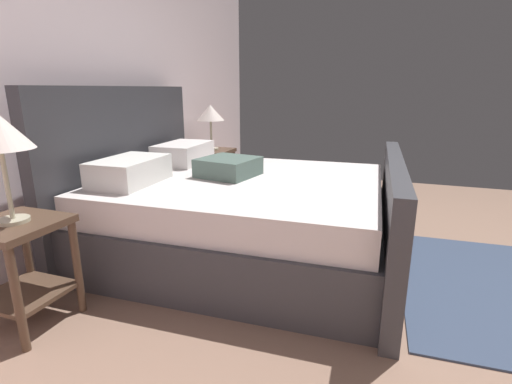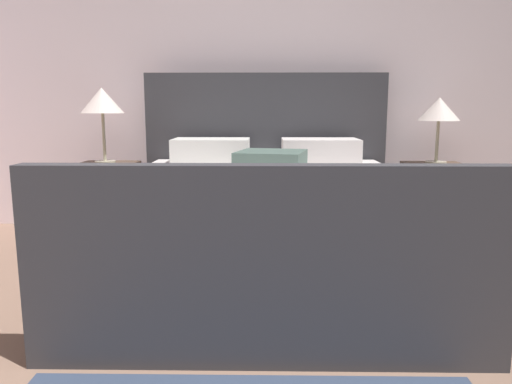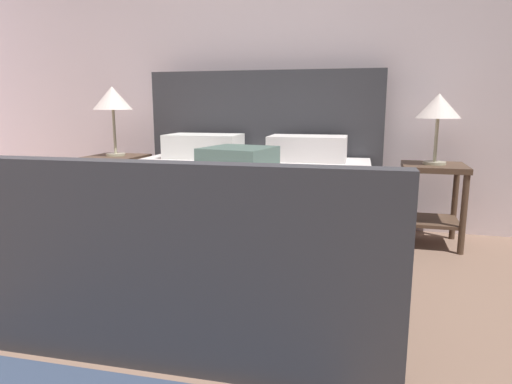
{
  "view_description": "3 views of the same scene",
  "coord_description": "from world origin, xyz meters",
  "px_view_note": "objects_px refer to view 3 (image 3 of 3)",
  "views": [
    {
      "loc": [
        -2.61,
        0.88,
        1.28
      ],
      "look_at": [
        0.04,
        1.83,
        0.5
      ],
      "focal_mm": 26.53,
      "sensor_mm": 36.0,
      "label": 1
    },
    {
      "loc": [
        0.09,
        -1.01,
        1.03
      ],
      "look_at": [
        -0.07,
        2.03,
        0.5
      ],
      "focal_mm": 34.46,
      "sensor_mm": 36.0,
      "label": 2
    },
    {
      "loc": [
        0.86,
        -0.61,
        1.01
      ],
      "look_at": [
        0.25,
        1.64,
        0.56
      ],
      "focal_mm": 31.18,
      "sensor_mm": 36.0,
      "label": 3
    }
  ],
  "objects_px": {
    "bed": "(230,213)",
    "nightstand_left": "(117,179)",
    "nightstand_right": "(432,191)",
    "table_lamp_right": "(438,108)",
    "table_lamp_left": "(113,100)"
  },
  "relations": [
    {
      "from": "bed",
      "to": "nightstand_left",
      "type": "height_order",
      "value": "bed"
    },
    {
      "from": "table_lamp_right",
      "to": "table_lamp_left",
      "type": "height_order",
      "value": "table_lamp_left"
    },
    {
      "from": "nightstand_right",
      "to": "table_lamp_right",
      "type": "distance_m",
      "value": 0.6
    },
    {
      "from": "bed",
      "to": "nightstand_left",
      "type": "relative_size",
      "value": 3.83
    },
    {
      "from": "bed",
      "to": "table_lamp_left",
      "type": "relative_size",
      "value": 3.98
    },
    {
      "from": "bed",
      "to": "nightstand_left",
      "type": "bearing_deg",
      "value": 149.14
    },
    {
      "from": "nightstand_right",
      "to": "nightstand_left",
      "type": "bearing_deg",
      "value": -177.91
    },
    {
      "from": "nightstand_right",
      "to": "table_lamp_right",
      "type": "xyz_separation_m",
      "value": [
        0.0,
        0.0,
        0.6
      ]
    },
    {
      "from": "nightstand_right",
      "to": "bed",
      "type": "bearing_deg",
      "value": -146.23
    },
    {
      "from": "nightstand_right",
      "to": "table_lamp_left",
      "type": "relative_size",
      "value": 1.04
    },
    {
      "from": "bed",
      "to": "nightstand_right",
      "type": "bearing_deg",
      "value": 33.77
    },
    {
      "from": "bed",
      "to": "table_lamp_left",
      "type": "height_order",
      "value": "bed"
    },
    {
      "from": "nightstand_left",
      "to": "bed",
      "type": "bearing_deg",
      "value": -30.86
    },
    {
      "from": "nightstand_right",
      "to": "table_lamp_right",
      "type": "bearing_deg",
      "value": 45.0
    },
    {
      "from": "nightstand_left",
      "to": "table_lamp_left",
      "type": "relative_size",
      "value": 1.04
    }
  ]
}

